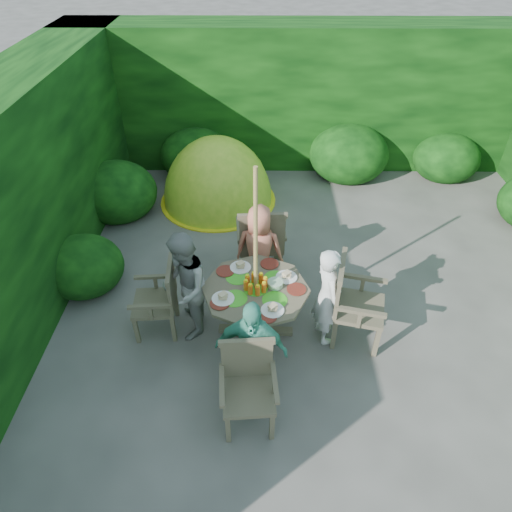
{
  "coord_description": "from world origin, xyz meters",
  "views": [
    {
      "loc": [
        -1.02,
        -4.39,
        4.12
      ],
      "look_at": [
        -1.06,
        -0.23,
        0.85
      ],
      "focal_mm": 32.0,
      "sensor_mm": 36.0,
      "label": 1
    }
  ],
  "objects_px": {
    "child_right": "(327,296)",
    "child_left": "(185,287)",
    "parasol_pole": "(256,261)",
    "garden_chair_right": "(352,302)",
    "child_front": "(251,350)",
    "garden_chair_back": "(261,241)",
    "garden_chair_front": "(248,384)",
    "patio_table": "(256,295)",
    "garden_chair_left": "(161,298)",
    "child_back": "(259,250)",
    "dome_tent": "(219,201)"
  },
  "relations": [
    {
      "from": "child_front",
      "to": "dome_tent",
      "type": "distance_m",
      "value": 3.92
    },
    {
      "from": "garden_chair_left",
      "to": "child_right",
      "type": "xyz_separation_m",
      "value": [
        1.9,
        -0.1,
        0.14
      ]
    },
    {
      "from": "garden_chair_back",
      "to": "child_left",
      "type": "height_order",
      "value": "child_left"
    },
    {
      "from": "garden_chair_back",
      "to": "garden_chair_front",
      "type": "relative_size",
      "value": 1.18
    },
    {
      "from": "child_front",
      "to": "child_right",
      "type": "bearing_deg",
      "value": 50.39
    },
    {
      "from": "child_back",
      "to": "child_front",
      "type": "xyz_separation_m",
      "value": [
        -0.07,
        -1.6,
        -0.01
      ]
    },
    {
      "from": "parasol_pole",
      "to": "child_back",
      "type": "xyz_separation_m",
      "value": [
        0.04,
        0.8,
        -0.47
      ]
    },
    {
      "from": "garden_chair_left",
      "to": "child_right",
      "type": "height_order",
      "value": "child_right"
    },
    {
      "from": "garden_chair_front",
      "to": "child_front",
      "type": "distance_m",
      "value": 0.33
    },
    {
      "from": "patio_table",
      "to": "garden_chair_back",
      "type": "height_order",
      "value": "garden_chair_back"
    },
    {
      "from": "garden_chair_back",
      "to": "garden_chair_front",
      "type": "height_order",
      "value": "garden_chair_back"
    },
    {
      "from": "garden_chair_right",
      "to": "dome_tent",
      "type": "bearing_deg",
      "value": 43.16
    },
    {
      "from": "garden_chair_back",
      "to": "garden_chair_right",
      "type": "bearing_deg",
      "value": 128.31
    },
    {
      "from": "garden_chair_front",
      "to": "child_left",
      "type": "distance_m",
      "value": 1.37
    },
    {
      "from": "patio_table",
      "to": "child_right",
      "type": "xyz_separation_m",
      "value": [
        0.79,
        -0.04,
        0.03
      ]
    },
    {
      "from": "garden_chair_right",
      "to": "garden_chair_front",
      "type": "bearing_deg",
      "value": 145.98
    },
    {
      "from": "parasol_pole",
      "to": "child_right",
      "type": "xyz_separation_m",
      "value": [
        0.8,
        -0.04,
        -0.47
      ]
    },
    {
      "from": "garden_chair_front",
      "to": "child_back",
      "type": "bearing_deg",
      "value": 82.52
    },
    {
      "from": "parasol_pole",
      "to": "patio_table",
      "type": "bearing_deg",
      "value": 10.21
    },
    {
      "from": "parasol_pole",
      "to": "garden_chair_left",
      "type": "height_order",
      "value": "parasol_pole"
    },
    {
      "from": "garden_chair_front",
      "to": "garden_chair_back",
      "type": "bearing_deg",
      "value": 82.26
    },
    {
      "from": "garden_chair_right",
      "to": "child_back",
      "type": "height_order",
      "value": "child_back"
    },
    {
      "from": "garden_chair_back",
      "to": "child_right",
      "type": "xyz_separation_m",
      "value": [
        0.74,
        -1.12,
        0.07
      ]
    },
    {
      "from": "child_right",
      "to": "child_back",
      "type": "height_order",
      "value": "child_right"
    },
    {
      "from": "garden_chair_back",
      "to": "child_back",
      "type": "xyz_separation_m",
      "value": [
        -0.02,
        -0.29,
        0.07
      ]
    },
    {
      "from": "child_right",
      "to": "child_left",
      "type": "height_order",
      "value": "child_left"
    },
    {
      "from": "patio_table",
      "to": "garden_chair_left",
      "type": "height_order",
      "value": "garden_chair_left"
    },
    {
      "from": "garden_chair_right",
      "to": "child_right",
      "type": "height_order",
      "value": "child_right"
    },
    {
      "from": "parasol_pole",
      "to": "garden_chair_back",
      "type": "distance_m",
      "value": 1.21
    },
    {
      "from": "garden_chair_front",
      "to": "child_right",
      "type": "relative_size",
      "value": 0.71
    },
    {
      "from": "garden_chair_right",
      "to": "child_back",
      "type": "bearing_deg",
      "value": 64.85
    },
    {
      "from": "child_back",
      "to": "child_left",
      "type": "bearing_deg",
      "value": 51.03
    },
    {
      "from": "dome_tent",
      "to": "child_front",
      "type": "bearing_deg",
      "value": -99.55
    },
    {
      "from": "child_right",
      "to": "child_left",
      "type": "bearing_deg",
      "value": 73.0
    },
    {
      "from": "patio_table",
      "to": "child_front",
      "type": "distance_m",
      "value": 0.8
    },
    {
      "from": "parasol_pole",
      "to": "garden_chair_front",
      "type": "bearing_deg",
      "value": -93.12
    },
    {
      "from": "patio_table",
      "to": "child_back",
      "type": "xyz_separation_m",
      "value": [
        0.03,
        0.8,
        0.03
      ]
    },
    {
      "from": "child_left",
      "to": "child_right",
      "type": "bearing_deg",
      "value": 81.81
    },
    {
      "from": "garden_chair_right",
      "to": "child_left",
      "type": "distance_m",
      "value": 1.9
    },
    {
      "from": "parasol_pole",
      "to": "garden_chair_right",
      "type": "xyz_separation_m",
      "value": [
        1.09,
        -0.03,
        -0.55
      ]
    },
    {
      "from": "garden_chair_right",
      "to": "child_front",
      "type": "height_order",
      "value": "child_front"
    },
    {
      "from": "garden_chair_left",
      "to": "garden_chair_front",
      "type": "bearing_deg",
      "value": 37.53
    },
    {
      "from": "dome_tent",
      "to": "garden_chair_left",
      "type": "bearing_deg",
      "value": -117.16
    },
    {
      "from": "garden_chair_back",
      "to": "child_front",
      "type": "height_order",
      "value": "child_front"
    },
    {
      "from": "garden_chair_back",
      "to": "child_left",
      "type": "xyz_separation_m",
      "value": [
        -0.86,
        -1.05,
        0.12
      ]
    },
    {
      "from": "garden_chair_right",
      "to": "child_back",
      "type": "distance_m",
      "value": 1.35
    },
    {
      "from": "parasol_pole",
      "to": "garden_chair_left",
      "type": "distance_m",
      "value": 1.26
    },
    {
      "from": "child_left",
      "to": "child_front",
      "type": "bearing_deg",
      "value": 36.81
    },
    {
      "from": "child_front",
      "to": "patio_table",
      "type": "bearing_deg",
      "value": 95.1
    },
    {
      "from": "child_front",
      "to": "garden_chair_right",
      "type": "bearing_deg",
      "value": 42.22
    }
  ]
}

